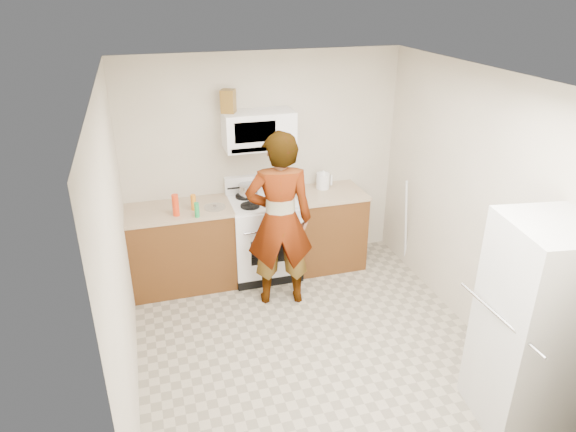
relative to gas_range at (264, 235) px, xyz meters
name	(u,v)px	position (x,y,z in m)	size (l,w,h in m)	color
floor	(313,347)	(0.10, -1.48, -0.49)	(3.60, 3.60, 0.00)	gray
back_wall	(264,163)	(0.10, 0.31, 0.76)	(3.20, 0.02, 2.50)	beige
right_wall	(478,208)	(1.69, -1.48, 0.76)	(0.02, 3.60, 2.50)	beige
cabinet_left	(182,249)	(-0.94, 0.01, -0.04)	(1.12, 0.62, 0.90)	#583214
counter_left	(178,210)	(-0.94, 0.01, 0.43)	(1.14, 0.64, 0.04)	tan
cabinet_right	(327,229)	(0.78, 0.01, -0.04)	(0.80, 0.62, 0.90)	#583214
counter_right	(328,193)	(0.78, 0.01, 0.43)	(0.82, 0.64, 0.04)	tan
gas_range	(264,235)	(0.00, 0.00, 0.00)	(0.76, 0.65, 1.13)	white
microwave	(259,130)	(0.00, 0.13, 1.21)	(0.76, 0.38, 0.40)	white
person	(280,221)	(0.03, -0.60, 0.46)	(0.69, 0.45, 1.88)	tan
fridge	(539,328)	(1.40, -2.73, 0.36)	(0.70, 0.70, 1.70)	silver
kettle	(323,181)	(0.76, 0.13, 0.54)	(0.15, 0.15, 0.18)	white
jug	(228,101)	(-0.31, 0.16, 1.53)	(0.14, 0.14, 0.24)	brown
saucepan	(248,190)	(-0.14, 0.14, 0.53)	(0.22, 0.22, 0.12)	#AAAAAE
tray	(271,201)	(0.07, -0.12, 0.47)	(0.25, 0.16, 0.05)	white
bottle_spray	(176,205)	(-0.97, -0.16, 0.57)	(0.07, 0.07, 0.23)	red
bottle_hot_sauce	(193,202)	(-0.77, -0.07, 0.54)	(0.06, 0.06, 0.17)	orange
bottle_green_cap	(197,210)	(-0.76, -0.26, 0.53)	(0.05, 0.05, 0.16)	#1A9344
pot_lid	(215,207)	(-0.56, -0.08, 0.46)	(0.23, 0.23, 0.01)	silver
broom	(406,223)	(1.64, -0.34, 0.09)	(0.03, 0.03, 1.15)	silver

